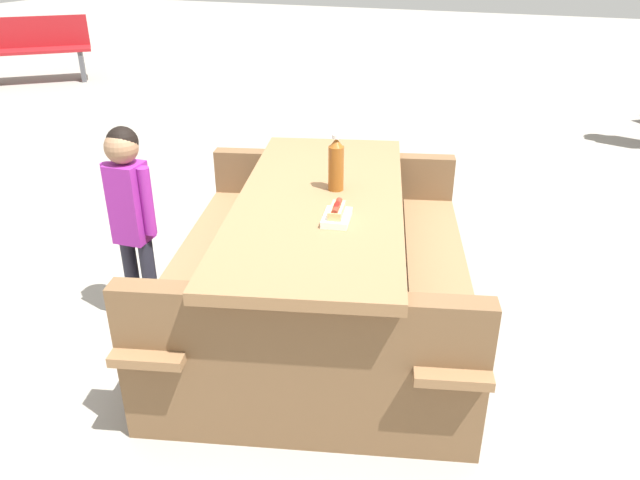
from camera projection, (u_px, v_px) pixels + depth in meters
name	position (u px, v px, depth m)	size (l,w,h in m)	color
ground_plane	(320.00, 331.00, 3.18)	(30.00, 30.00, 0.00)	gray
picnic_table	(320.00, 255.00, 2.99)	(2.11, 1.83, 0.75)	olive
soda_bottle	(336.00, 164.00, 2.87)	(0.07, 0.07, 0.27)	brown
hotdog_tray	(337.00, 214.00, 2.59)	(0.20, 0.14, 0.08)	white
child_in_coat	(130.00, 203.00, 2.98)	(0.17, 0.26, 1.05)	#262633
park_bench_mid	(32.00, 48.00, 8.36)	(1.27, 1.41, 0.85)	maroon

